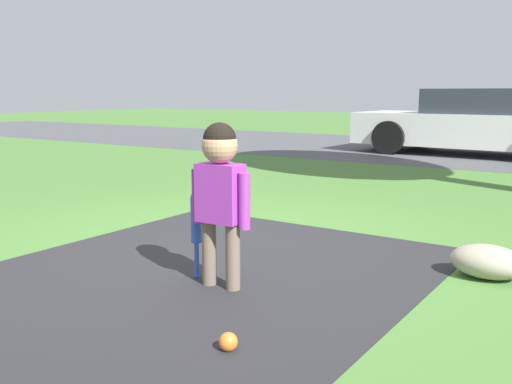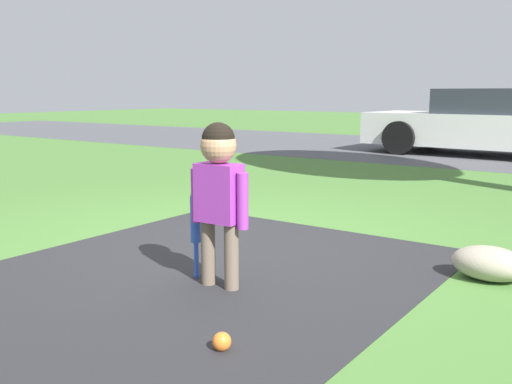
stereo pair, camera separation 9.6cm
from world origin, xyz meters
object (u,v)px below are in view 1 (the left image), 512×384
Objects in this scene: child at (220,182)px; parked_car at (477,124)px; sports_ball at (228,342)px; baseball_bat at (196,223)px.

child is 0.23× the size of parked_car.
child is at bearing 129.63° from sports_ball.
child reaches higher than baseball_bat.
sports_ball is (0.83, -0.76, -0.33)m from baseball_bat.
child is 1.12m from sports_ball.
child is 1.79× the size of baseball_bat.
sports_ball is (0.59, -0.71, -0.64)m from child.
parked_car reaches higher than baseball_bat.
baseball_bat is 0.13× the size of parked_car.
baseball_bat reaches higher than sports_ball.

